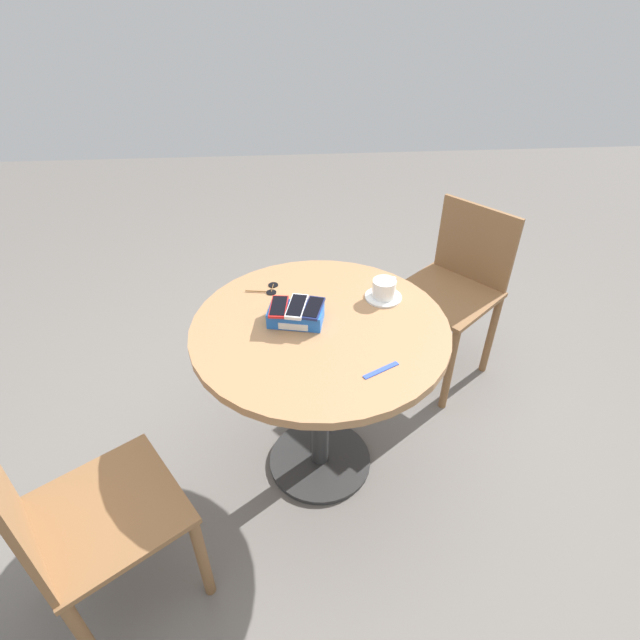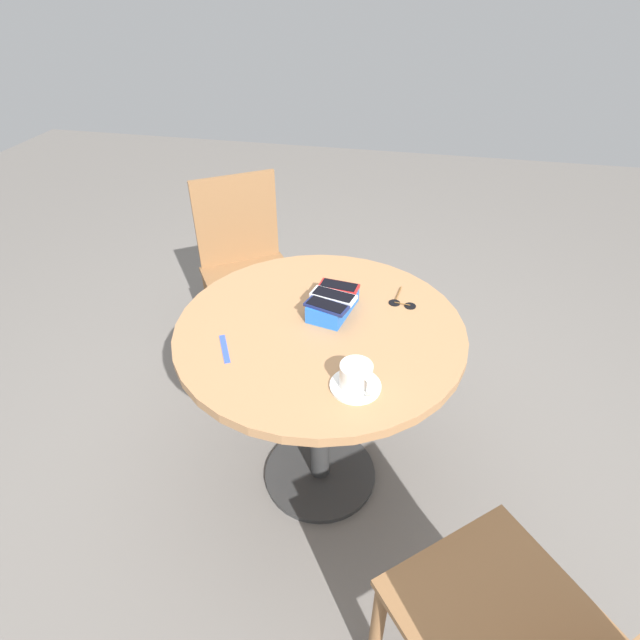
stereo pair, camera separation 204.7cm
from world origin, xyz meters
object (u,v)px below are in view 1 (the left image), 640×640
Objects in this scene: phone_navy at (313,308)px; coffee_cup at (384,288)px; round_table at (320,356)px; sunglasses at (270,289)px; phone_white at (297,306)px; phone_box at (296,315)px; phone_red at (279,307)px; saucer at (383,297)px; lanyard_strap at (381,370)px; chair_far_side at (452,291)px; chair_near_window at (81,520)px.

coffee_cup is at bearing 26.22° from phone_navy.
sunglasses reaches higher than round_table.
phone_white is 0.06m from phone_navy.
phone_box is at bearing 163.39° from round_table.
phone_red is at bearing 174.10° from phone_white.
coffee_cup is at bearing 20.69° from phone_box.
phone_box is at bearing -159.45° from saucer.
phone_white reaches higher than round_table.
lanyard_strap is at bearing -54.02° from phone_navy.
lanyard_strap is at bearing -121.70° from chair_far_side.
phone_white is at bearing 131.98° from lanyard_strap.
lanyard_strap is at bearing -101.32° from coffee_cup.
phone_navy reaches higher than lanyard_strap.
saucer is at bearing 20.42° from phone_white.
phone_red is at bearing 42.27° from chair_near_window.
coffee_cup is 0.42m from sunglasses.
round_table is at bearing -149.04° from coffee_cup.
chair_far_side is (0.67, 0.57, -0.13)m from round_table.
lanyard_strap is at bearing -54.88° from sunglasses.
chair_far_side reaches higher than lanyard_strap.
phone_red is 1.29× the size of coffee_cup.
coffee_cup is at bearing 20.56° from phone_white.
lanyard_strap is (0.25, -0.27, -0.03)m from phone_box.
phone_red is 0.98× the size of saucer.
sunglasses is at bearing 167.81° from saucer.
coffee_cup is (0.24, 0.15, 0.18)m from round_table.
chair_far_side is at bearing 58.30° from lanyard_strap.
phone_navy is at bearing -153.78° from coffee_cup.
phone_white is 0.37m from lanyard_strap.
phone_white is at bearing 39.12° from chair_near_window.
phone_red is at bearing -146.16° from chair_far_side.
phone_red is 0.16× the size of chair_far_side.
chair_near_window reaches higher than sunglasses.
coffee_cup reaches higher than lanyard_strap.
phone_box is 0.35m from saucer.
round_table is 0.24m from phone_red.
saucer is at bearing 26.10° from phone_navy.
saucer is 0.16× the size of chair_far_side.
sunglasses is (-0.09, 0.21, -0.06)m from phone_white.
chair_far_side is (0.69, 0.56, -0.33)m from phone_navy.
phone_red reaches higher than saucer.
phone_box is 0.07m from phone_red.
phone_red is 0.93× the size of phone_navy.
coffee_cup is (0.00, 0.00, 0.04)m from saucer.
phone_red is at bearing 171.22° from phone_box.
phone_box is at bearing -150.07° from phone_white.
coffee_cup is (0.38, 0.11, -0.02)m from phone_red.
phone_navy is 0.30m from saucer.
phone_box is 0.88m from chair_near_window.
phone_box is 0.03m from phone_white.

